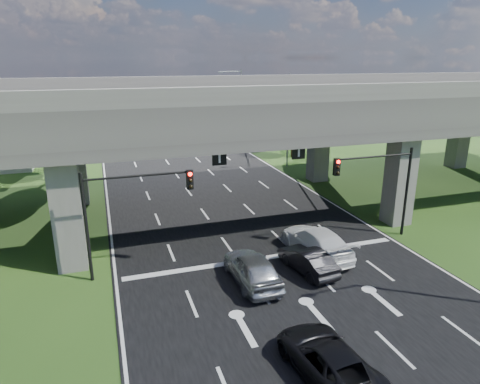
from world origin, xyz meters
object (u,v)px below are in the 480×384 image
streetlight_beyond (239,100)px  car_dark (308,260)px  signal_left (128,203)px  car_silver (252,268)px  signal_right (381,178)px  streetlight_far (285,113)px  car_trailing (328,360)px  car_white (316,242)px

streetlight_beyond → car_dark: size_ratio=2.43×
signal_left → car_silver: 7.40m
signal_right → streetlight_far: (2.27, 20.06, 1.66)m
streetlight_far → car_trailing: streetlight_far is taller
signal_right → car_trailing: (-9.41, -10.45, -3.45)m
car_silver → car_white: 5.23m
streetlight_far → signal_left: bearing=-131.8°
streetlight_far → car_dark: 24.92m
signal_right → streetlight_far: bearing=83.5°
signal_right → car_silver: signal_right is taller
signal_right → signal_left: same height
streetlight_beyond → car_silver: bearing=-107.1°
streetlight_far → car_trailing: bearing=-111.0°
car_silver → car_white: size_ratio=0.85×
signal_right → signal_left: size_ratio=1.00×
streetlight_far → car_silver: streetlight_far is taller
streetlight_far → car_trailing: (-11.69, -30.50, -5.11)m
signal_left → signal_right: bearing=0.0°
signal_right → signal_left: 15.65m
streetlight_beyond → car_trailing: streetlight_beyond is taller
car_dark → car_white: (1.46, 1.81, 0.17)m
signal_left → car_trailing: 12.65m
car_dark → signal_left: bearing=-24.5°
car_silver → car_dark: 3.38m
streetlight_beyond → car_white: (-7.17, -37.00, -4.97)m
streetlight_beyond → car_trailing: 48.22m
streetlight_far → streetlight_beyond: (0.00, 16.00, 0.00)m
car_white → streetlight_far: bearing=-112.3°
car_trailing → signal_right: bearing=-136.7°
signal_left → car_dark: size_ratio=1.46×
car_dark → car_trailing: bearing=60.3°
signal_right → car_dark: (-6.35, -2.75, -3.48)m
signal_left → streetlight_far: (17.92, 20.06, 1.66)m
car_silver → car_trailing: (0.31, -7.50, -0.14)m
car_dark → car_white: car_white is taller
signal_right → car_silver: 10.68m
signal_right → car_silver: bearing=-163.1°
signal_left → car_white: bearing=-5.0°
streetlight_far → car_silver: bearing=-117.5°
car_dark → car_silver: bearing=-4.7°
car_trailing → car_silver: bearing=-92.4°
signal_left → car_white: size_ratio=1.03×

